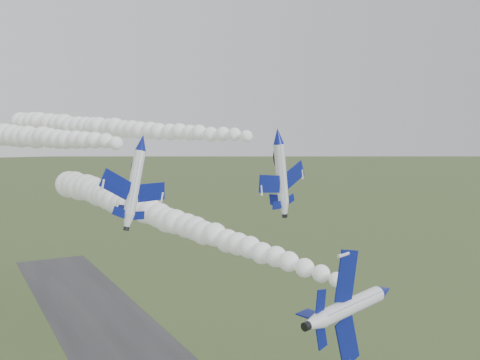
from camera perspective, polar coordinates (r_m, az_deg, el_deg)
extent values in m
cylinder|color=white|center=(60.73, 15.09, -11.35)|extent=(3.92, 9.54, 1.76)
cone|color=navy|center=(57.94, 20.15, -12.32)|extent=(2.29, 2.80, 1.76)
cone|color=white|center=(63.83, 10.70, -10.44)|extent=(2.19, 2.37, 1.76)
cylinder|color=black|center=(64.48, 9.89, -10.27)|extent=(1.03, 0.86, 0.89)
ellipsoid|color=black|center=(60.05, 17.40, -11.57)|extent=(1.90, 3.41, 1.18)
cube|color=navy|center=(60.06, 14.26, -8.23)|extent=(1.05, 2.71, 5.14)
cube|color=navy|center=(62.23, 14.30, -14.18)|extent=(1.05, 2.71, 5.14)
cube|color=navy|center=(62.72, 11.42, -9.05)|extent=(0.51, 1.25, 2.24)
cube|color=navy|center=(63.84, 11.46, -12.13)|extent=(0.51, 1.25, 2.24)
cube|color=navy|center=(64.23, 12.41, -10.30)|extent=(2.81, 2.32, 0.26)
cylinder|color=white|center=(68.80, -10.43, 3.91)|extent=(4.56, 8.13, 1.75)
cone|color=navy|center=(64.99, -7.55, 3.88)|extent=(2.39, 2.60, 1.75)
cone|color=white|center=(72.62, -12.90, 3.94)|extent=(2.26, 2.24, 1.75)
cylinder|color=black|center=(73.38, -13.36, 3.94)|extent=(1.03, 0.86, 0.89)
ellipsoid|color=black|center=(67.30, -9.21, 4.35)|extent=(2.09, 2.99, 1.16)
cube|color=navy|center=(67.63, -12.69, 4.34)|extent=(4.84, 3.71, 1.22)
cube|color=navy|center=(71.19, -9.11, 3.29)|extent=(4.84, 3.71, 1.22)
cube|color=navy|center=(71.03, -13.44, 4.20)|extent=(2.13, 1.67, 0.57)
cube|color=navy|center=(72.86, -11.55, 3.67)|extent=(2.13, 1.67, 0.57)
cube|color=navy|center=(71.93, -12.20, 4.90)|extent=(1.15, 1.66, 2.07)
cylinder|color=white|center=(75.85, 4.08, 4.69)|extent=(4.74, 8.64, 1.75)
cone|color=navy|center=(72.82, 7.55, 4.63)|extent=(2.45, 2.73, 1.75)
cone|color=white|center=(79.01, 1.00, 4.73)|extent=(2.30, 2.35, 1.75)
cylinder|color=black|center=(79.66, 0.43, 4.73)|extent=(1.05, 0.89, 0.89)
ellipsoid|color=black|center=(74.51, 5.42, 5.11)|extent=(2.15, 3.17, 1.17)
cube|color=navy|center=(73.94, 2.19, 4.20)|extent=(5.24, 3.98, 0.86)
cube|color=navy|center=(78.81, 4.90, 4.94)|extent=(5.24, 3.98, 0.86)
cube|color=navy|center=(77.18, 0.78, 4.53)|extent=(2.30, 1.79, 0.41)
cube|color=navy|center=(79.71, 2.25, 4.91)|extent=(2.30, 1.79, 0.41)
cube|color=navy|center=(78.13, 1.58, 5.68)|extent=(1.03, 1.69, 2.24)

